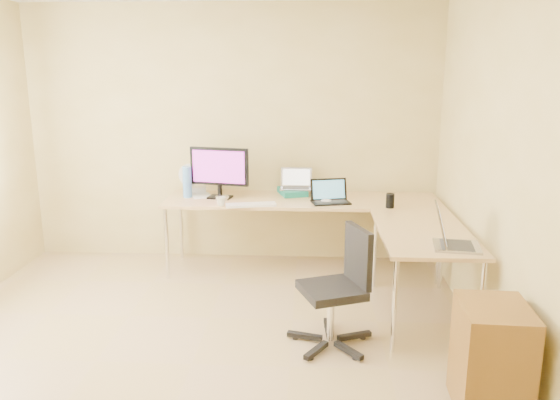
# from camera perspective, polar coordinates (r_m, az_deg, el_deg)

# --- Properties ---
(floor) EXTENTS (4.50, 4.50, 0.00)m
(floor) POSITION_cam_1_polar(r_m,az_deg,el_deg) (4.02, -9.05, -16.30)
(floor) COLOR tan
(floor) RESTS_ON ground
(wall_back) EXTENTS (4.50, 0.00, 4.50)m
(wall_back) POSITION_cam_1_polar(r_m,az_deg,el_deg) (5.74, -4.92, 6.67)
(wall_back) COLOR beige
(wall_back) RESTS_ON ground
(wall_right) EXTENTS (0.00, 4.50, 4.50)m
(wall_right) POSITION_cam_1_polar(r_m,az_deg,el_deg) (3.71, 23.70, 1.69)
(wall_right) COLOR beige
(wall_right) RESTS_ON ground
(desk_main) EXTENTS (2.65, 0.70, 0.73)m
(desk_main) POSITION_cam_1_polar(r_m,az_deg,el_deg) (5.50, 2.24, -3.59)
(desk_main) COLOR tan
(desk_main) RESTS_ON ground
(desk_return) EXTENTS (0.70, 1.30, 0.73)m
(desk_return) POSITION_cam_1_polar(r_m,az_deg,el_deg) (4.64, 14.28, -7.34)
(desk_return) COLOR tan
(desk_return) RESTS_ON ground
(monitor) EXTENTS (0.61, 0.30, 0.50)m
(monitor) POSITION_cam_1_polar(r_m,az_deg,el_deg) (5.41, -6.24, 2.79)
(monitor) COLOR black
(monitor) RESTS_ON desk_main
(book_stack) EXTENTS (0.33, 0.38, 0.05)m
(book_stack) POSITION_cam_1_polar(r_m,az_deg,el_deg) (5.59, 1.29, 0.87)
(book_stack) COLOR #126E5E
(book_stack) RESTS_ON desk_main
(laptop_center) EXTENTS (0.32, 0.25, 0.20)m
(laptop_center) POSITION_cam_1_polar(r_m,az_deg,el_deg) (5.56, 1.65, 2.16)
(laptop_center) COLOR #9D9EB3
(laptop_center) RESTS_ON desk_main
(laptop_black) EXTENTS (0.40, 0.33, 0.22)m
(laptop_black) POSITION_cam_1_polar(r_m,az_deg,el_deg) (5.24, 5.24, 0.87)
(laptop_black) COLOR black
(laptop_black) RESTS_ON desk_main
(keyboard) EXTENTS (0.48, 0.22, 0.02)m
(keyboard) POSITION_cam_1_polar(r_m,az_deg,el_deg) (5.13, -3.01, -0.49)
(keyboard) COLOR white
(keyboard) RESTS_ON desk_main
(mouse) EXTENTS (0.12, 0.10, 0.04)m
(mouse) POSITION_cam_1_polar(r_m,az_deg,el_deg) (5.26, 4.77, -0.08)
(mouse) COLOR silver
(mouse) RESTS_ON desk_main
(mug) EXTENTS (0.10, 0.10, 0.08)m
(mug) POSITION_cam_1_polar(r_m,az_deg,el_deg) (5.16, -6.06, -0.13)
(mug) COLOR silver
(mug) RESTS_ON desk_main
(cd_stack) EXTENTS (0.17, 0.17, 0.03)m
(cd_stack) POSITION_cam_1_polar(r_m,az_deg,el_deg) (5.40, -5.97, 0.21)
(cd_stack) COLOR silver
(cd_stack) RESTS_ON desk_main
(water_bottle) EXTENTS (0.10, 0.10, 0.31)m
(water_bottle) POSITION_cam_1_polar(r_m,az_deg,el_deg) (5.51, -9.50, 1.84)
(water_bottle) COLOR #5491DC
(water_bottle) RESTS_ON desk_main
(papers) EXTENTS (0.27, 0.32, 0.01)m
(papers) POSITION_cam_1_polar(r_m,az_deg,el_deg) (5.58, -8.08, 0.46)
(papers) COLOR silver
(papers) RESTS_ON desk_main
(white_box) EXTENTS (0.21, 0.16, 0.07)m
(white_box) POSITION_cam_1_polar(r_m,az_deg,el_deg) (5.70, -8.57, 1.05)
(white_box) COLOR silver
(white_box) RESTS_ON desk_main
(desk_fan) EXTENTS (0.27, 0.27, 0.29)m
(desk_fan) POSITION_cam_1_polar(r_m,az_deg,el_deg) (5.64, -9.13, 2.02)
(desk_fan) COLOR silver
(desk_fan) RESTS_ON desk_main
(black_cup) EXTENTS (0.09, 0.09, 0.13)m
(black_cup) POSITION_cam_1_polar(r_m,az_deg,el_deg) (5.15, 11.23, -0.08)
(black_cup) COLOR black
(black_cup) RESTS_ON desk_main
(laptop_return) EXTENTS (0.42, 0.35, 0.25)m
(laptop_return) POSITION_cam_1_polar(r_m,az_deg,el_deg) (4.14, 17.81, -3.01)
(laptop_return) COLOR #999AA8
(laptop_return) RESTS_ON desk_return
(office_chair) EXTENTS (0.69, 0.69, 0.89)m
(office_chair) POSITION_cam_1_polar(r_m,az_deg,el_deg) (4.02, 5.32, -8.22)
(office_chair) COLOR black
(office_chair) RESTS_ON ground
(cabinet) EXTENTS (0.40, 0.49, 0.65)m
(cabinet) POSITION_cam_1_polar(r_m,az_deg,el_deg) (3.52, 20.86, -14.98)
(cabinet) COLOR brown
(cabinet) RESTS_ON ground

